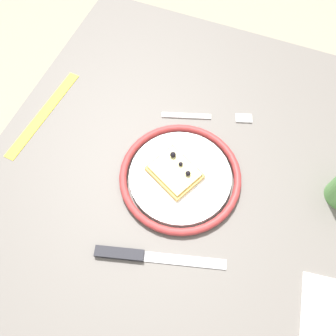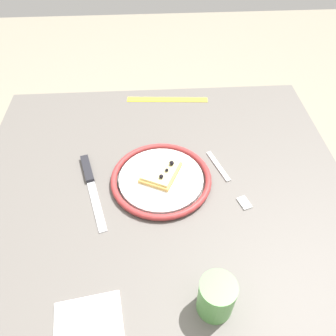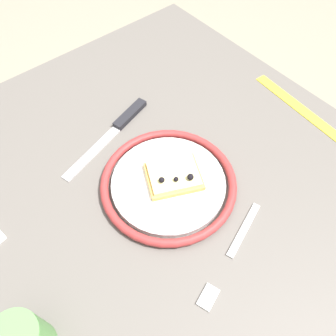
% 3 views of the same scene
% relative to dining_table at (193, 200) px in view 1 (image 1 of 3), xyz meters
% --- Properties ---
extents(ground_plane, '(6.00, 6.00, 0.00)m').
position_rel_dining_table_xyz_m(ground_plane, '(0.00, 0.00, -0.68)').
color(ground_plane, gray).
extents(dining_table, '(0.91, 0.87, 0.77)m').
position_rel_dining_table_xyz_m(dining_table, '(0.00, 0.00, 0.00)').
color(dining_table, '#5B5651').
rests_on(dining_table, ground_plane).
extents(plate, '(0.25, 0.25, 0.02)m').
position_rel_dining_table_xyz_m(plate, '(0.00, -0.03, 0.10)').
color(plate, white).
rests_on(plate, dining_table).
extents(pizza_slice_near, '(0.11, 0.12, 0.03)m').
position_rel_dining_table_xyz_m(pizza_slice_near, '(-0.00, -0.05, 0.11)').
color(pizza_slice_near, tan).
rests_on(pizza_slice_near, plate).
extents(knife, '(0.08, 0.24, 0.01)m').
position_rel_dining_table_xyz_m(knife, '(0.18, -0.05, 0.10)').
color(knife, silver).
rests_on(knife, dining_table).
extents(fork, '(0.08, 0.20, 0.00)m').
position_rel_dining_table_xyz_m(fork, '(-0.16, -0.03, 0.09)').
color(fork, silver).
rests_on(fork, dining_table).
extents(measuring_tape, '(0.26, 0.04, 0.00)m').
position_rel_dining_table_xyz_m(measuring_tape, '(-0.04, -0.38, 0.09)').
color(measuring_tape, yellow).
rests_on(measuring_tape, dining_table).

